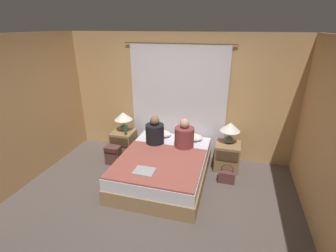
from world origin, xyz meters
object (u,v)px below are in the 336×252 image
object	(u,v)px
nightstand_left	(124,143)
pillow_left	(159,133)
person_right_in_bed	(184,136)
handbag_on_floor	(227,176)
laptop_on_bed	(144,171)
lamp_left	(123,118)
beer_bottle_on_left_stand	(126,130)
person_left_in_bed	(155,133)
nightstand_right	(227,156)
lamp_right	(230,129)
bed	(164,167)
backpack_on_floor	(113,154)
pillow_right	(190,137)

from	to	relation	value
nightstand_left	pillow_left	xyz separation A→B (m)	(0.76, 0.12, 0.27)
person_right_in_bed	handbag_on_floor	distance (m)	1.04
laptop_on_bed	lamp_left	bearing A→B (deg)	125.84
person_right_in_bed	beer_bottle_on_left_stand	bearing A→B (deg)	174.73
beer_bottle_on_left_stand	pillow_left	bearing A→B (deg)	21.72
person_left_in_bed	lamp_left	bearing A→B (deg)	158.83
person_right_in_bed	handbag_on_floor	xyz separation A→B (m)	(0.83, -0.21, -0.59)
nightstand_right	beer_bottle_on_left_stand	world-z (taller)	beer_bottle_on_left_stand
lamp_left	handbag_on_floor	xyz separation A→B (m)	(2.20, -0.52, -0.71)
nightstand_left	handbag_on_floor	bearing A→B (deg)	-11.71
nightstand_left	lamp_right	bearing A→B (deg)	1.57
nightstand_left	lamp_right	distance (m)	2.24
bed	laptop_on_bed	world-z (taller)	laptop_on_bed
laptop_on_bed	person_right_in_bed	bearing A→B (deg)	68.03
handbag_on_floor	pillow_left	bearing A→B (deg)	158.23
nightstand_right	handbag_on_floor	distance (m)	0.48
lamp_right	handbag_on_floor	bearing A→B (deg)	-87.12
nightstand_right	person_left_in_bed	size ratio (longest dim) A/B	0.92
nightstand_right	lamp_left	bearing A→B (deg)	178.43
lamp_left	handbag_on_floor	bearing A→B (deg)	-13.19
lamp_right	pillow_left	distance (m)	1.44
handbag_on_floor	lamp_right	bearing A→B (deg)	92.88
beer_bottle_on_left_stand	person_left_in_bed	bearing A→B (deg)	-9.73
nightstand_left	pillow_left	size ratio (longest dim) A/B	1.04
backpack_on_floor	handbag_on_floor	xyz separation A→B (m)	(2.24, -0.03, -0.10)
laptop_on_bed	pillow_right	bearing A→B (deg)	71.77
beer_bottle_on_left_stand	pillow_right	bearing A→B (deg)	11.08
bed	lamp_left	distance (m)	1.43
nightstand_right	person_right_in_bed	xyz separation A→B (m)	(-0.80, -0.25, 0.43)
person_left_in_bed	backpack_on_floor	distance (m)	0.98
lamp_right	backpack_on_floor	distance (m)	2.34
beer_bottle_on_left_stand	laptop_on_bed	distance (m)	1.41
lamp_right	backpack_on_floor	bearing A→B (deg)	-167.52
nightstand_right	backpack_on_floor	size ratio (longest dim) A/B	1.37
lamp_right	person_right_in_bed	size ratio (longest dim) A/B	0.71
nightstand_left	laptop_on_bed	world-z (taller)	nightstand_left
nightstand_right	person_left_in_bed	xyz separation A→B (m)	(-1.38, -0.25, 0.43)
beer_bottle_on_left_stand	laptop_on_bed	bearing A→B (deg)	-53.67
beer_bottle_on_left_stand	laptop_on_bed	size ratio (longest dim) A/B	0.74
lamp_left	pillow_left	xyz separation A→B (m)	(0.76, 0.06, -0.29)
bed	pillow_right	size ratio (longest dim) A/B	3.80
pillow_right	pillow_left	bearing A→B (deg)	180.00
laptop_on_bed	backpack_on_floor	distance (m)	1.33
pillow_right	lamp_left	bearing A→B (deg)	-177.58
nightstand_right	laptop_on_bed	xyz separation A→B (m)	(-1.21, -1.27, 0.24)
nightstand_right	handbag_on_floor	xyz separation A→B (m)	(0.03, -0.46, -0.15)
pillow_left	backpack_on_floor	bearing A→B (deg)	-145.45
pillow_left	person_left_in_bed	size ratio (longest dim) A/B	0.89
backpack_on_floor	handbag_on_floor	world-z (taller)	backpack_on_floor
bed	nightstand_right	distance (m)	1.27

